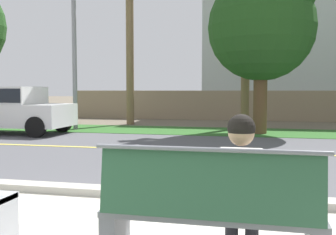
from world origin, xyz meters
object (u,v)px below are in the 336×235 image
Objects in this scene: bench_right at (209,213)px; car_white_near at (6,108)px; seated_person_white at (241,183)px; shade_tree_left at (265,19)px; streetlamp at (76,18)px.

bench_right is 11.48m from car_white_near.
shade_tree_left reaches higher than seated_person_white.
car_white_near is 0.61× the size of streetlamp.
shade_tree_left is at bearing 88.31° from seated_person_white.
car_white_near is (-8.00, 8.29, 0.18)m from seated_person_white.
seated_person_white is (0.24, 0.17, 0.22)m from bench_right.
streetlamp reaches higher than seated_person_white.
shade_tree_left is (6.63, -0.26, -0.33)m from streetlamp.
streetlamp reaches higher than shade_tree_left.
seated_person_white is 10.40m from shade_tree_left.
car_white_near is at bearing 133.97° from seated_person_white.
bench_right is 0.26× the size of streetlamp.
shade_tree_left is at bearing -2.26° from streetlamp.
streetlamp reaches higher than car_white_near.
bench_right is at bearing -59.56° from streetlamp.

